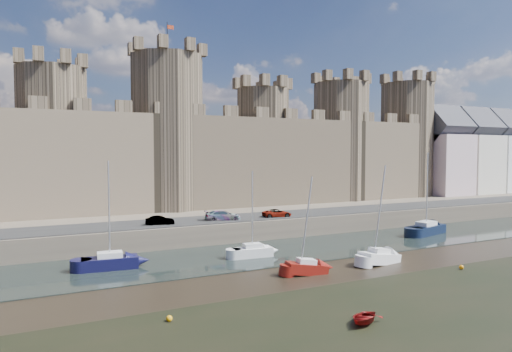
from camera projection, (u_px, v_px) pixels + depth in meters
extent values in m
plane|color=black|center=(364.00, 348.00, 25.74)|extent=(160.00, 160.00, 0.00)
cube|color=black|center=(213.00, 259.00, 47.24)|extent=(160.00, 12.00, 0.08)
cube|color=#4C443A|center=(139.00, 209.00, 79.44)|extent=(160.00, 60.00, 2.50)
cube|color=black|center=(184.00, 221.00, 56.07)|extent=(160.00, 7.00, 0.10)
cube|color=#42382B|center=(155.00, 163.00, 68.25)|extent=(100.00, 9.00, 14.00)
cylinder|color=#42382B|center=(53.00, 142.00, 61.93)|extent=(9.00, 9.00, 20.00)
cylinder|color=#42382B|center=(168.00, 133.00, 68.90)|extent=(11.00, 11.00, 23.00)
cylinder|color=black|center=(167.00, 39.00, 68.17)|extent=(0.10, 0.10, 5.00)
cube|color=#A33115|center=(170.00, 27.00, 68.29)|extent=(1.00, 0.03, 0.60)
cylinder|color=#42382B|center=(262.00, 147.00, 76.05)|extent=(9.00, 9.00, 19.00)
cylinder|color=#42382B|center=(341.00, 142.00, 83.05)|extent=(10.00, 10.00, 21.00)
cylinder|color=#42382B|center=(407.00, 140.00, 90.08)|extent=(10.00, 10.00, 22.00)
cube|color=beige|center=(443.00, 165.00, 92.07)|extent=(8.50, 9.00, 12.00)
cube|color=#38383F|center=(444.00, 127.00, 91.67)|extent=(8.50, 9.05, 9.05)
cube|color=silver|center=(474.00, 164.00, 96.04)|extent=(8.50, 9.00, 12.00)
cube|color=#38383F|center=(475.00, 128.00, 95.64)|extent=(8.50, 9.05, 9.05)
cube|color=white|center=(502.00, 164.00, 100.00)|extent=(8.50, 9.00, 12.00)
cube|color=#38383F|center=(503.00, 129.00, 99.60)|extent=(8.50, 9.05, 9.05)
imported|color=gray|center=(160.00, 221.00, 53.44)|extent=(3.52, 1.85, 1.10)
imported|color=gray|center=(223.00, 215.00, 57.17)|extent=(4.75, 2.63, 1.30)
imported|color=gray|center=(277.00, 213.00, 59.95)|extent=(4.06, 2.26, 1.07)
cube|color=black|center=(110.00, 263.00, 42.91)|extent=(5.25, 2.45, 1.11)
cube|color=silver|center=(110.00, 255.00, 42.87)|extent=(2.38, 1.59, 0.50)
cylinder|color=silver|center=(109.00, 209.00, 42.64)|extent=(0.14, 0.14, 9.08)
cube|color=silver|center=(252.00, 252.00, 47.83)|extent=(4.29, 1.94, 0.98)
cube|color=silver|center=(252.00, 245.00, 47.79)|extent=(1.94, 1.28, 0.45)
cylinder|color=silver|center=(252.00, 210.00, 47.59)|extent=(0.14, 0.14, 8.04)
cube|color=black|center=(426.00, 230.00, 61.06)|extent=(6.64, 3.89, 1.19)
cube|color=silver|center=(426.00, 223.00, 61.02)|extent=(3.11, 2.33, 0.54)
cylinder|color=silver|center=(427.00, 189.00, 60.78)|extent=(0.14, 0.14, 9.75)
cube|color=maroon|center=(306.00, 269.00, 41.39)|extent=(3.96, 1.92, 0.97)
cube|color=silver|center=(306.00, 261.00, 41.35)|extent=(1.80, 1.23, 0.44)
cylinder|color=silver|center=(307.00, 220.00, 41.15)|extent=(0.14, 0.14, 7.94)
cube|color=silver|center=(379.00, 258.00, 45.27)|extent=(4.76, 2.45, 1.07)
cube|color=silver|center=(379.00, 251.00, 45.23)|extent=(2.19, 1.53, 0.49)
cylinder|color=silver|center=(380.00, 209.00, 45.02)|extent=(0.14, 0.14, 8.74)
imported|color=maroon|center=(364.00, 319.00, 29.38)|extent=(3.57, 3.40, 0.60)
sphere|color=#F29F0A|center=(169.00, 318.00, 29.79)|extent=(0.41, 0.41, 0.41)
sphere|color=orange|center=(461.00, 267.00, 43.04)|extent=(0.43, 0.43, 0.43)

